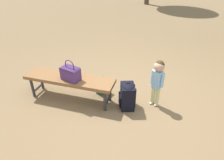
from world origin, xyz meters
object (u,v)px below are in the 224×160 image
child_standing (158,77)px  backpack_large (127,95)px  backpack_small (102,85)px  park_bench (69,80)px  handbag (70,73)px

child_standing → backpack_large: 0.58m
backpack_large → backpack_small: bearing=144.0°
child_standing → backpack_large: size_ratio=1.68×
park_bench → backpack_small: park_bench is taller
park_bench → backpack_small: bearing=26.8°
child_standing → backpack_small: child_standing is taller
handbag → backpack_large: handbag is taller
child_standing → backpack_large: child_standing is taller
park_bench → backpack_large: size_ratio=3.24×
handbag → child_standing: child_standing is taller
park_bench → backpack_small: 0.64m
backpack_large → park_bench: bearing=174.8°
park_bench → handbag: (0.06, -0.06, 0.18)m
handbag → backpack_large: (0.97, -0.04, -0.32)m
child_standing → backpack_small: (-0.97, 0.22, -0.39)m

